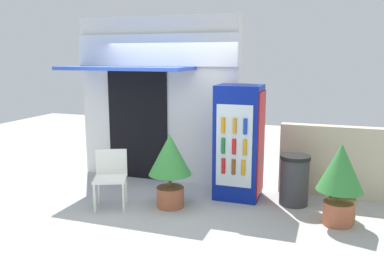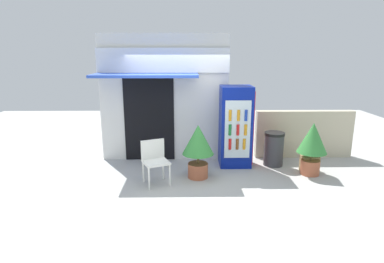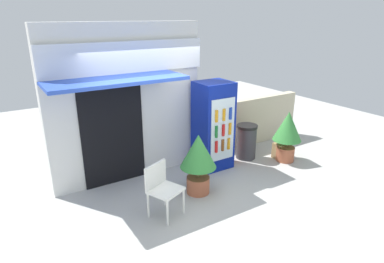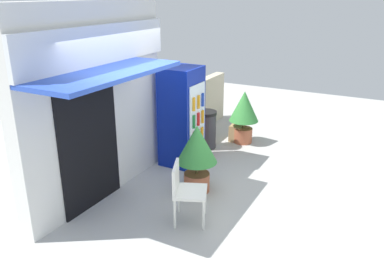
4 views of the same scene
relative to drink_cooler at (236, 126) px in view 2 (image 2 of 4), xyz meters
The scene contains 9 objects.
ground 1.78m from the drink_cooler, 145.06° to the right, with size 16.00×16.00×0.00m, color #B2B2AD.
storefront_building 1.86m from the drink_cooler, 162.83° to the left, with size 3.03×1.16×2.98m.
drink_cooler is the anchor object (origin of this frame).
plastic_chair 2.07m from the drink_cooler, 149.56° to the right, with size 0.61×0.60×0.86m.
potted_plant_near_shop 1.19m from the drink_cooler, 138.94° to the right, with size 0.65×0.65×1.13m.
potted_plant_curbside 1.67m from the drink_cooler, 22.51° to the right, with size 0.62×0.62×1.13m.
trash_bin 1.03m from the drink_cooler, ahead, with size 0.46×0.46×0.78m.
stone_boundary_wall 1.91m from the drink_cooler, 17.97° to the left, with size 2.39×0.21×1.17m, color beige.
cardboard_box 1.80m from the drink_cooler, 16.77° to the right, with size 0.36×0.26×0.36m, color tan.
Camera 2 is at (0.14, -6.20, 2.56)m, focal length 29.97 mm.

